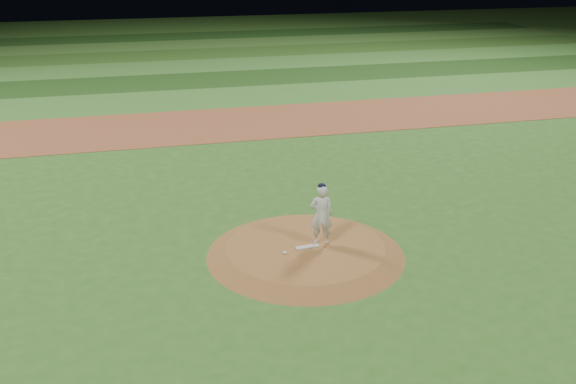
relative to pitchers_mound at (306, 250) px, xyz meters
The scene contains 12 objects.
ground 0.12m from the pitchers_mound, ahead, with size 120.00×120.00×0.00m, color #2E5D1E.
infield_dirt_band 14.00m from the pitchers_mound, 90.00° to the left, with size 70.00×6.00×0.02m, color brown.
outfield_stripe_0 19.50m from the pitchers_mound, 90.00° to the left, with size 70.00×5.00×0.02m, color #356C27.
outfield_stripe_1 24.50m from the pitchers_mound, 90.00° to the left, with size 70.00×5.00×0.02m, color #1C4115.
outfield_stripe_2 29.50m from the pitchers_mound, 90.00° to the left, with size 70.00×5.00×0.02m, color #366F28.
outfield_stripe_3 34.50m from the pitchers_mound, 90.00° to the left, with size 70.00×5.00×0.02m, color #284F19.
outfield_stripe_4 39.50m from the pitchers_mound, 90.00° to the left, with size 70.00×5.00×0.02m, color #376625.
outfield_stripe_5 44.50m from the pitchers_mound, 90.00° to the left, with size 70.00×5.00×0.02m, color #1B4115.
pitchers_mound is the anchor object (origin of this frame).
pitching_rubber 0.17m from the pitchers_mound, 71.18° to the right, with size 0.66×0.17×0.03m, color beige.
rosin_bag 0.74m from the pitchers_mound, 155.72° to the right, with size 0.11×0.11×0.06m, color white.
pitcher_on_mound 1.11m from the pitchers_mound, ahead, with size 0.71×0.53×1.81m.
Camera 1 is at (-4.36, -15.37, 8.15)m, focal length 40.00 mm.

